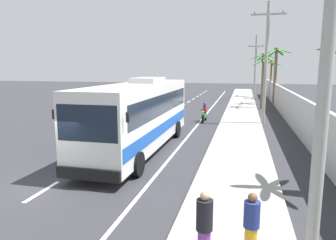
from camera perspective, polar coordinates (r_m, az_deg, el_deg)
ground_plane at (r=12.99m, az=-20.07°, el=-10.95°), size 160.00×160.00×0.00m
sidewalk_kerb at (r=20.51m, az=12.96°, el=-2.93°), size 3.20×90.00×0.14m
lane_markings at (r=25.74m, az=2.80°, el=-0.32°), size 3.68×71.27×0.01m
boundary_wall at (r=24.52m, az=22.13°, el=1.48°), size 0.24×60.00×2.54m
coach_bus_foreground at (r=16.79m, az=-5.11°, el=1.26°), size 3.05×11.77×3.86m
motorcycle_beside_bus at (r=25.92m, az=6.69°, el=1.16°), size 0.56×1.96×1.62m
pedestrian_near_kerb at (r=7.09m, az=6.67°, el=-19.00°), size 0.36×0.36×1.73m
pedestrian_midwalk at (r=7.59m, az=15.03°, el=-18.04°), size 0.36×0.36×1.56m
utility_pole_nearest at (r=6.32m, az=27.17°, el=16.94°), size 2.96×0.24×10.06m
utility_pole_mid at (r=25.17m, az=17.53°, el=10.19°), size 2.53×0.24×9.27m
utility_pole_far at (r=44.16m, az=15.71°, el=9.38°), size 2.05×0.24×8.73m
palm_nearest at (r=48.70m, az=17.01°, el=9.75°), size 3.80×3.24×6.55m
palm_third at (r=35.15m, az=17.02°, el=8.20°), size 2.60×2.75×5.50m
palm_fourth at (r=39.03m, az=19.13°, el=9.34°), size 3.61×3.15×6.78m
palm_farthest at (r=46.04m, az=18.41°, el=8.63°), size 2.66×2.83×5.51m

